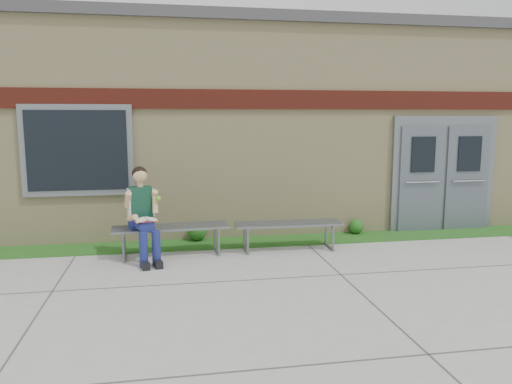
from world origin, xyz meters
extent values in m
plane|color=#9E9E99|center=(0.00, 0.00, 0.00)|extent=(80.00, 80.00, 0.00)
cube|color=#165219|center=(0.00, 2.60, 0.01)|extent=(16.00, 0.80, 0.02)
cube|color=beige|center=(0.00, 6.00, 2.00)|extent=(16.00, 6.00, 4.00)
cube|color=#3F3F42|center=(0.00, 6.00, 4.10)|extent=(16.20, 6.20, 0.20)
cube|color=maroon|center=(0.00, 2.97, 2.60)|extent=(16.00, 0.06, 0.35)
cube|color=slate|center=(-3.00, 2.96, 1.70)|extent=(1.90, 0.08, 1.60)
cube|color=black|center=(-3.00, 2.92, 1.70)|extent=(1.70, 0.04, 1.40)
cube|color=slate|center=(4.00, 2.96, 1.15)|extent=(2.20, 0.08, 2.30)
cube|color=#515961|center=(3.50, 2.91, 1.05)|extent=(0.92, 0.06, 2.10)
cube|color=#515961|center=(4.50, 2.91, 1.05)|extent=(0.92, 0.06, 2.10)
cube|color=slate|center=(-1.43, 2.00, 0.48)|extent=(1.94, 0.65, 0.04)
cube|color=slate|center=(-2.19, 2.00, 0.22)|extent=(0.08, 0.53, 0.43)
cube|color=slate|center=(-0.66, 2.00, 0.22)|extent=(0.08, 0.53, 0.43)
cube|color=slate|center=(0.57, 2.00, 0.46)|extent=(1.86, 0.56, 0.04)
cube|color=slate|center=(-0.16, 2.00, 0.21)|extent=(0.06, 0.51, 0.42)
cube|color=slate|center=(1.31, 2.00, 0.21)|extent=(0.06, 0.51, 0.42)
cube|color=navy|center=(-1.90, 1.95, 0.58)|extent=(0.42, 0.34, 0.18)
cube|color=#0D321B|center=(-1.90, 1.93, 0.92)|extent=(0.39, 0.29, 0.50)
sphere|color=tan|center=(-1.89, 1.92, 1.36)|extent=(0.28, 0.28, 0.23)
sphere|color=black|center=(-1.90, 1.94, 1.38)|extent=(0.29, 0.29, 0.24)
cylinder|color=navy|center=(-1.93, 1.65, 0.60)|extent=(0.27, 0.49, 0.16)
cylinder|color=navy|center=(-1.74, 1.69, 0.60)|extent=(0.27, 0.49, 0.16)
cylinder|color=navy|center=(-1.85, 1.40, 0.27)|extent=(0.13, 0.13, 0.55)
cylinder|color=navy|center=(-1.66, 1.44, 0.27)|extent=(0.13, 0.13, 0.55)
cube|color=black|center=(-1.83, 1.32, 0.05)|extent=(0.17, 0.30, 0.11)
cube|color=black|center=(-1.64, 1.37, 0.05)|extent=(0.17, 0.30, 0.11)
cylinder|color=tan|center=(-2.08, 1.81, 0.99)|extent=(0.15, 0.26, 0.29)
cylinder|color=tan|center=(-1.68, 1.91, 0.99)|extent=(0.15, 0.26, 0.29)
cube|color=white|center=(-1.81, 1.54, 0.71)|extent=(0.39, 0.31, 0.02)
cube|color=#B5444A|center=(-1.81, 1.54, 0.70)|extent=(0.39, 0.32, 0.01)
sphere|color=#65A92D|center=(-1.61, 1.77, 1.00)|extent=(0.09, 0.09, 0.09)
sphere|color=#165219|center=(-0.95, 2.85, 0.19)|extent=(0.34, 0.34, 0.34)
sphere|color=#165219|center=(2.15, 2.85, 0.16)|extent=(0.28, 0.28, 0.28)
camera|label=1|loc=(-1.45, -6.19, 2.29)|focal=35.00mm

